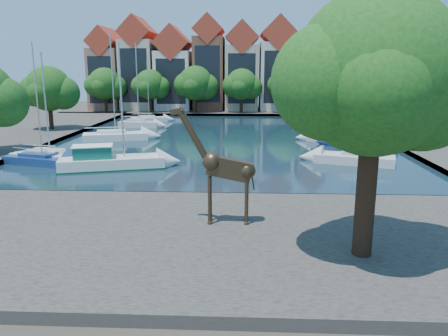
# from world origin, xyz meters

# --- Properties ---
(ground) EXTENTS (160.00, 160.00, 0.00)m
(ground) POSITION_xyz_m (0.00, 0.00, 0.00)
(ground) COLOR #38332B
(ground) RESTS_ON ground
(water_basin) EXTENTS (38.00, 50.00, 0.08)m
(water_basin) POSITION_xyz_m (0.00, 24.00, 0.04)
(water_basin) COLOR black
(water_basin) RESTS_ON ground
(near_quay) EXTENTS (50.00, 14.00, 0.50)m
(near_quay) POSITION_xyz_m (0.00, -7.00, 0.25)
(near_quay) COLOR #4D4A43
(near_quay) RESTS_ON ground
(far_quay) EXTENTS (60.00, 16.00, 0.50)m
(far_quay) POSITION_xyz_m (0.00, 56.00, 0.25)
(far_quay) COLOR #4D4A43
(far_quay) RESTS_ON ground
(left_quay) EXTENTS (14.00, 52.00, 0.50)m
(left_quay) POSITION_xyz_m (-25.00, 24.00, 0.25)
(left_quay) COLOR #4D4A43
(left_quay) RESTS_ON ground
(right_quay) EXTENTS (14.00, 52.00, 0.50)m
(right_quay) POSITION_xyz_m (25.00, 24.00, 0.25)
(right_quay) COLOR #4D4A43
(right_quay) RESTS_ON ground
(plane_tree) EXTENTS (8.32, 6.40, 10.62)m
(plane_tree) POSITION_xyz_m (7.62, -9.01, 7.67)
(plane_tree) COLOR #332114
(plane_tree) RESTS_ON near_quay
(townhouse_west_end) EXTENTS (5.44, 9.18, 14.93)m
(townhouse_west_end) POSITION_xyz_m (-23.00, 55.99, 7.36)
(townhouse_west_end) COLOR #946650
(townhouse_west_end) RESTS_ON far_quay
(townhouse_west_mid) EXTENTS (5.94, 9.18, 16.79)m
(townhouse_west_mid) POSITION_xyz_m (-17.00, 55.99, 8.23)
(townhouse_west_mid) COLOR #C5B398
(townhouse_west_mid) RESTS_ON far_quay
(townhouse_west_inner) EXTENTS (6.43, 9.18, 15.15)m
(townhouse_west_inner) POSITION_xyz_m (-10.50, 55.99, 7.35)
(townhouse_west_inner) COLOR silver
(townhouse_west_inner) RESTS_ON far_quay
(townhouse_center) EXTENTS (5.44, 9.18, 16.93)m
(townhouse_center) POSITION_xyz_m (-4.00, 55.99, 8.36)
(townhouse_center) COLOR brown
(townhouse_center) RESTS_ON far_quay
(townhouse_east_inner) EXTENTS (5.94, 9.18, 15.79)m
(townhouse_east_inner) POSITION_xyz_m (2.00, 55.99, 7.73)
(townhouse_east_inner) COLOR #C1AC8A
(townhouse_east_inner) RESTS_ON far_quay
(townhouse_east_mid) EXTENTS (6.43, 9.18, 16.65)m
(townhouse_east_mid) POSITION_xyz_m (8.50, 55.99, 8.10)
(townhouse_east_mid) COLOR beige
(townhouse_east_mid) RESTS_ON far_quay
(townhouse_east_end) EXTENTS (5.44, 9.18, 14.43)m
(townhouse_east_end) POSITION_xyz_m (15.00, 55.99, 7.11)
(townhouse_east_end) COLOR brown
(townhouse_east_end) RESTS_ON far_quay
(far_tree_far_west) EXTENTS (7.28, 5.60, 7.68)m
(far_tree_far_west) POSITION_xyz_m (-21.90, 50.49, 5.18)
(far_tree_far_west) COLOR #332114
(far_tree_far_west) RESTS_ON far_quay
(far_tree_west) EXTENTS (6.76, 5.20, 7.36)m
(far_tree_west) POSITION_xyz_m (-13.91, 50.49, 5.08)
(far_tree_west) COLOR #332114
(far_tree_west) RESTS_ON far_quay
(far_tree_mid_west) EXTENTS (7.80, 6.00, 8.00)m
(far_tree_mid_west) POSITION_xyz_m (-5.89, 50.49, 5.29)
(far_tree_mid_west) COLOR #332114
(far_tree_mid_west) RESTS_ON far_quay
(far_tree_mid_east) EXTENTS (7.02, 5.40, 7.52)m
(far_tree_mid_east) POSITION_xyz_m (2.10, 50.49, 5.13)
(far_tree_mid_east) COLOR #332114
(far_tree_mid_east) RESTS_ON far_quay
(far_tree_east) EXTENTS (7.54, 5.80, 7.84)m
(far_tree_east) POSITION_xyz_m (10.11, 50.49, 5.24)
(far_tree_east) COLOR #332114
(far_tree_east) RESTS_ON far_quay
(far_tree_far_east) EXTENTS (6.76, 5.20, 7.36)m
(far_tree_far_east) POSITION_xyz_m (18.09, 50.49, 5.08)
(far_tree_far_east) COLOR #332114
(far_tree_far_east) RESTS_ON far_quay
(side_tree_left_far) EXTENTS (7.28, 5.60, 7.88)m
(side_tree_left_far) POSITION_xyz_m (-21.90, 27.99, 5.38)
(side_tree_left_far) COLOR #332114
(side_tree_left_far) RESTS_ON left_quay
(giraffe_statue) EXTENTS (4.03, 0.73, 5.77)m
(giraffe_statue) POSITION_xyz_m (1.51, -5.43, 3.34)
(giraffe_statue) COLOR #392C1C
(giraffe_statue) RESTS_ON near_quay
(motorsailer) EXTENTS (8.68, 4.62, 9.98)m
(motorsailer) POSITION_xyz_m (-8.45, 7.90, 0.85)
(motorsailer) COLOR silver
(motorsailer) RESTS_ON water_basin
(sailboat_left_a) EXTENTS (7.08, 3.91, 9.33)m
(sailboat_left_a) POSITION_xyz_m (-14.45, 10.49, 0.65)
(sailboat_left_a) COLOR white
(sailboat_left_a) RESTS_ON water_basin
(sailboat_left_b) EXTENTS (7.06, 4.15, 10.11)m
(sailboat_left_b) POSITION_xyz_m (-14.66, 9.45, 0.59)
(sailboat_left_b) COLOR navy
(sailboat_left_b) RESTS_ON water_basin
(sailboat_left_c) EXTENTS (7.56, 4.41, 11.91)m
(sailboat_left_c) POSITION_xyz_m (-12.12, 22.41, 0.69)
(sailboat_left_c) COLOR white
(sailboat_left_c) RESTS_ON water_basin
(sailboat_left_d) EXTENTS (5.53, 2.17, 11.22)m
(sailboat_left_d) POSITION_xyz_m (-12.00, 33.19, 0.73)
(sailboat_left_d) COLOR silver
(sailboat_left_d) RESTS_ON water_basin
(sailboat_left_e) EXTENTS (5.76, 3.34, 9.25)m
(sailboat_left_e) POSITION_xyz_m (-12.00, 39.74, 0.59)
(sailboat_left_e) COLOR silver
(sailboat_left_e) RESTS_ON water_basin
(sailboat_right_a) EXTENTS (7.00, 4.21, 9.60)m
(sailboat_right_a) POSITION_xyz_m (12.00, 10.92, 0.65)
(sailboat_right_a) COLOR silver
(sailboat_right_a) RESTS_ON water_basin
(sailboat_right_b) EXTENTS (7.26, 4.23, 13.47)m
(sailboat_right_b) POSITION_xyz_m (15.00, 19.31, 0.69)
(sailboat_right_b) COLOR navy
(sailboat_right_b) RESTS_ON water_basin
(sailboat_right_c) EXTENTS (5.89, 2.74, 10.32)m
(sailboat_right_c) POSITION_xyz_m (12.45, 22.95, 0.67)
(sailboat_right_c) COLOR silver
(sailboat_right_c) RESTS_ON water_basin
(sailboat_right_d) EXTENTS (6.78, 2.73, 8.54)m
(sailboat_right_d) POSITION_xyz_m (14.92, 37.71, 0.67)
(sailboat_right_d) COLOR white
(sailboat_right_d) RESTS_ON water_basin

